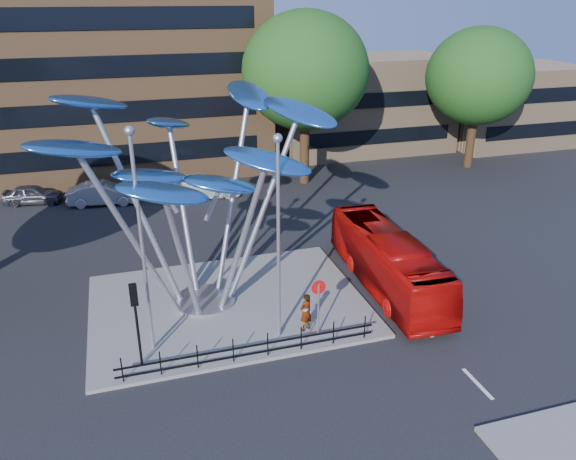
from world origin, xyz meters
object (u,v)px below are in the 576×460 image
object	(u,v)px
street_lamp_right	(278,222)
red_bus	(387,261)
tree_right	(305,71)
street_lamp_left	(140,225)
traffic_light_island	(135,308)
parked_car_left	(33,194)
leaf_sculpture	(192,156)
pedestrian	(306,312)
tree_far	(479,77)
no_entry_sign_island	(318,298)
parked_car_mid	(103,193)
parked_car_right	(202,186)

from	to	relation	value
street_lamp_right	red_bus	size ratio (longest dim) A/B	0.85
tree_right	street_lamp_left	xyz separation A→B (m)	(-12.50, -18.50, -2.68)
traffic_light_island	parked_car_left	xyz separation A→B (m)	(-5.73, 20.50, -1.97)
red_bus	leaf_sculpture	bearing A→B (deg)	175.46
pedestrian	parked_car_left	xyz separation A→B (m)	(-12.36, 20.06, -0.34)
tree_right	red_bus	distance (m)	17.75
traffic_light_island	red_bus	size ratio (longest dim) A/B	0.35
street_lamp_right	traffic_light_island	xyz separation A→B (m)	(-5.50, -0.50, -2.48)
tree_far	red_bus	world-z (taller)	tree_far
street_lamp_left	red_bus	bearing A→B (deg)	10.78
red_bus	parked_car_left	distance (m)	24.56
tree_right	pedestrian	distance (m)	21.30
no_entry_sign_island	pedestrian	world-z (taller)	no_entry_sign_island
leaf_sculpture	pedestrian	xyz separation A→B (m)	(3.69, -3.74, -5.89)
street_lamp_right	parked_car_mid	size ratio (longest dim) A/B	1.81
parked_car_mid	red_bus	bearing A→B (deg)	-134.13
no_entry_sign_island	parked_car_right	world-z (taller)	no_entry_sign_island
parked_car_left	red_bus	bearing A→B (deg)	-125.36
parked_car_right	parked_car_mid	bearing A→B (deg)	86.87
street_lamp_left	pedestrian	bearing A→B (deg)	-5.20
traffic_light_island	parked_car_right	distance (m)	19.34
tree_right	parked_car_left	world-z (taller)	tree_right
tree_far	street_lamp_right	size ratio (longest dim) A/B	1.30
tree_right	leaf_sculpture	bearing A→B (deg)	-123.31
tree_right	tree_far	bearing A→B (deg)	0.00
traffic_light_island	red_bus	xyz separation A→B (m)	(11.60, 3.11, -1.26)
traffic_light_island	pedestrian	world-z (taller)	traffic_light_island
no_entry_sign_island	red_bus	xyz separation A→B (m)	(4.60, 3.10, -0.46)
tree_far	no_entry_sign_island	world-z (taller)	tree_far
traffic_light_island	pedestrian	bearing A→B (deg)	3.82
no_entry_sign_island	parked_car_mid	bearing A→B (deg)	113.44
traffic_light_island	red_bus	world-z (taller)	traffic_light_island
parked_car_mid	pedestrian	bearing A→B (deg)	-150.12
traffic_light_island	parked_car_right	xyz separation A→B (m)	(5.28, 18.52, -1.84)
traffic_light_island	pedestrian	size ratio (longest dim) A/B	2.05
tree_far	street_lamp_left	distance (m)	32.37
parked_car_right	pedestrian	bearing A→B (deg)	-174.59
parked_car_left	parked_car_right	bearing A→B (deg)	-90.47
tree_right	street_lamp_right	bearing A→B (deg)	-111.54
street_lamp_left	no_entry_sign_island	size ratio (longest dim) A/B	3.59
pedestrian	parked_car_mid	xyz separation A→B (m)	(-7.86, 18.56, -0.23)
no_entry_sign_island	parked_car_left	xyz separation A→B (m)	(-12.73, 20.48, -1.17)
tree_right	parked_car_mid	distance (m)	16.00
no_entry_sign_island	parked_car_left	size ratio (longest dim) A/B	0.65
parked_car_right	street_lamp_right	bearing A→B (deg)	-178.14
tree_far	leaf_sculpture	distance (m)	28.53
parked_car_right	street_lamp_left	bearing A→B (deg)	165.90
leaf_sculpture	red_bus	world-z (taller)	leaf_sculpture
street_lamp_left	parked_car_mid	distance (m)	18.66
parked_car_left	parked_car_right	xyz separation A→B (m)	(11.01, -1.98, 0.13)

